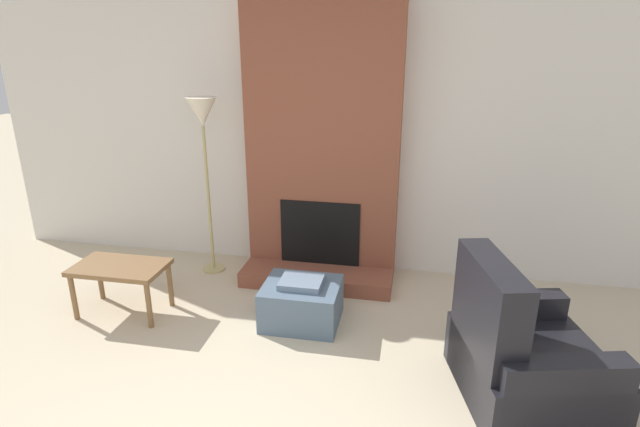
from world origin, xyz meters
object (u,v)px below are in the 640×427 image
ottoman (302,302)px  side_table (120,272)px  armchair (518,359)px  floor_lamp_left (203,124)px

ottoman → side_table: bearing=-174.7°
armchair → floor_lamp_left: (-2.69, 1.44, 1.21)m
armchair → floor_lamp_left: floor_lamp_left is taller
ottoman → floor_lamp_left: bearing=144.2°
armchair → side_table: (-3.11, 0.49, 0.10)m
armchair → side_table: size_ratio=1.44×
armchair → floor_lamp_left: 3.28m
ottoman → floor_lamp_left: (-1.11, 0.80, 1.31)m
ottoman → armchair: armchair is taller
side_table → floor_lamp_left: bearing=66.1°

